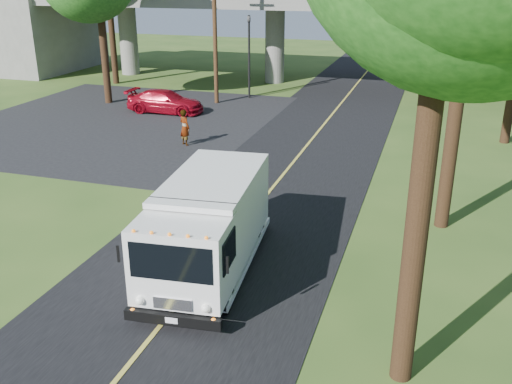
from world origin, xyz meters
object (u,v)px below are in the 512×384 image
at_px(step_van, 208,224).
at_px(red_sedan, 165,102).
at_px(utility_pole, 215,27).
at_px(traffic_signal, 249,48).
at_px(pedestrian, 185,128).

bearing_deg(step_van, red_sedan, 113.91).
bearing_deg(utility_pole, step_van, -69.26).
height_order(traffic_signal, pedestrian, traffic_signal).
bearing_deg(traffic_signal, step_van, -74.56).
bearing_deg(step_van, traffic_signal, 99.79).
distance_m(traffic_signal, pedestrian, 11.34).
xyz_separation_m(step_van, pedestrian, (-5.65, 10.95, -0.55)).
bearing_deg(traffic_signal, pedestrian, -87.75).
distance_m(traffic_signal, step_van, 22.93).
distance_m(utility_pole, pedestrian, 10.01).
height_order(traffic_signal, step_van, traffic_signal).
xyz_separation_m(step_van, red_sedan, (-9.49, 16.73, -0.76)).
distance_m(traffic_signal, red_sedan, 6.80).
bearing_deg(utility_pole, traffic_signal, 53.13).
distance_m(utility_pole, step_van, 21.66).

